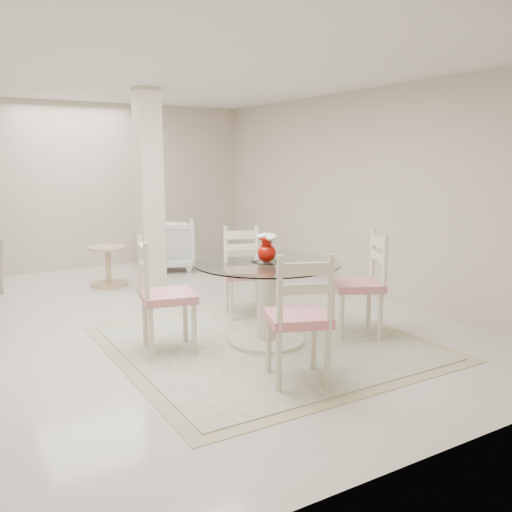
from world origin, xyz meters
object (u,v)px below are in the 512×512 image
dining_chair_east (364,276)px  dining_chair_west (159,287)px  side_table (108,267)px  dining_table (266,302)px  armchair_white (167,244)px  red_vase (267,248)px  column (150,193)px  dining_chair_south (300,309)px  dining_chair_north (243,265)px

dining_chair_east → dining_chair_west: (-1.97, 0.59, 0.00)m
dining_chair_east → side_table: 3.94m
dining_table → armchair_white: 3.99m
side_table → dining_chair_east: bearing=-65.7°
red_vase → armchair_white: 4.03m
column → side_table: 1.37m
dining_chair_east → dining_chair_south: dining_chair_south is taller
dining_chair_north → armchair_white: dining_chair_north is taller
dining_chair_west → armchair_white: size_ratio=1.34×
dining_chair_east → armchair_white: bearing=-148.8°
dining_chair_south → armchair_white: dining_chair_south is taller
dining_chair_east → dining_chair_south: 1.45m
red_vase → dining_chair_west: 1.08m
column → dining_chair_south: size_ratio=2.24×
column → dining_table: bearing=-84.5°
armchair_white → dining_table: bearing=104.7°
column → red_vase: column is taller
column → dining_chair_east: bearing=-66.6°
armchair_white → dining_chair_north: bearing=107.8°
dining_table → dining_chair_west: dining_chair_west is taller
red_vase → dining_chair_south: bearing=-107.0°
armchair_white → dining_chair_east: bearing=118.4°
dining_chair_north → dining_chair_south: (-0.60, -1.96, 0.04)m
dining_chair_west → red_vase: bearing=-94.7°
armchair_white → dining_chair_west: bearing=89.9°
red_vase → armchair_white: size_ratio=0.31×
dining_chair_south → dining_chair_east: bearing=-131.5°
column → red_vase: (0.25, -2.53, -0.39)m
red_vase → side_table: 3.40m
dining_chair_east → red_vase: bearing=-82.0°
dining_table → dining_chair_north: dining_chair_north is taller
dining_chair_north → side_table: bearing=131.5°
dining_chair_west → armchair_white: 3.98m
column → armchair_white: column is taller
armchair_white → red_vase: bearing=104.8°
red_vase → armchair_white: bearing=82.2°
dining_chair_north → armchair_white: (0.25, 2.98, -0.19)m
column → dining_chair_west: column is taller
column → dining_chair_south: column is taller
column → dining_table: (0.25, -2.53, -0.93)m
column → red_vase: 2.57m
column → armchair_white: bearing=61.1°
dining_chair_east → dining_table: bearing=-82.0°
dining_chair_east → dining_chair_north: dining_chair_east is taller
column → dining_chair_south: (-0.05, -3.51, -0.71)m
side_table → red_vase: bearing=-79.0°
column → dining_table: column is taller
dining_chair_south → armchair_white: (0.84, 4.94, -0.23)m
red_vase → dining_chair_north: 1.09m
red_vase → dining_chair_north: size_ratio=0.25×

